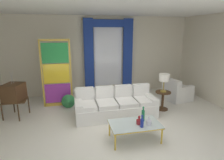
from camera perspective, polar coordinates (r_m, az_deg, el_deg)
ground_plane at (r=5.10m, az=2.00°, el=-14.07°), size 16.00×16.00×0.00m
wall_rear at (r=7.53m, az=-3.87°, el=7.36°), size 8.00×0.12×3.00m
ceiling_slab at (r=5.28m, az=-0.05°, el=20.86°), size 8.00×7.60×0.04m
curtained_window at (r=7.40m, az=-1.03°, el=9.15°), size 2.00×0.17×2.70m
couch_white_long at (r=5.67m, az=0.91°, el=-7.57°), size 2.34×0.92×0.86m
coffee_table at (r=4.45m, az=6.91°, el=-13.28°), size 1.14×0.67×0.41m
bottle_blue_decanter at (r=4.25m, az=9.03°, el=-12.48°), size 0.07×0.07×0.29m
bottle_crystal_tall at (r=4.50m, az=9.34°, el=-10.38°), size 0.07×0.07×0.36m
bottle_amber_squat at (r=4.38m, az=11.08°, el=-12.34°), size 0.12×0.12×0.20m
bottle_ruby_flask at (r=4.38m, az=8.17°, el=-12.24°), size 0.12×0.12×0.20m
vintage_tv at (r=6.08m, az=-27.50°, el=-3.49°), size 0.66×0.72×1.35m
armchair_white at (r=7.27m, az=18.79°, el=-3.47°), size 0.96×0.94×0.80m
stained_glass_divider at (r=6.39m, az=-16.34°, el=1.48°), size 0.95×0.05×2.20m
peacock_figurine at (r=6.30m, az=-13.05°, el=-6.47°), size 0.44×0.60×0.50m
round_side_table at (r=6.23m, az=15.04°, el=-5.52°), size 0.48×0.48×0.59m
table_lamp_brass at (r=6.04m, az=15.46°, el=0.50°), size 0.32×0.32×0.57m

